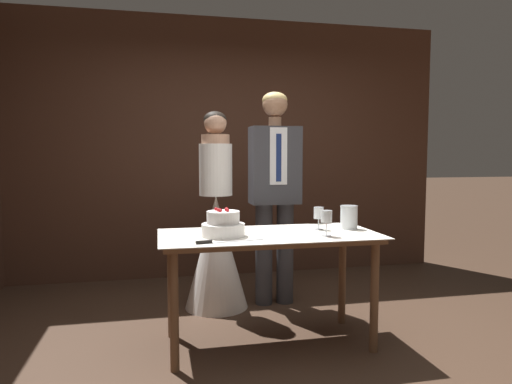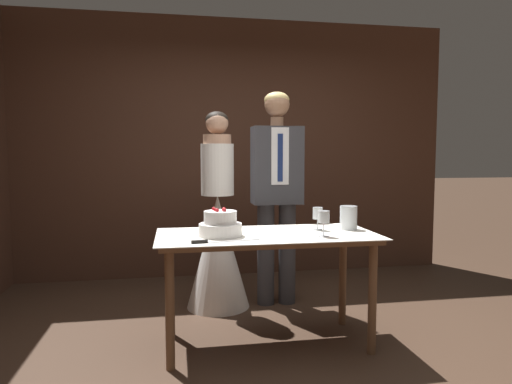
{
  "view_description": "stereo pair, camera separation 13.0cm",
  "coord_description": "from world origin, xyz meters",
  "px_view_note": "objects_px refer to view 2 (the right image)",
  "views": [
    {
      "loc": [
        -0.76,
        -2.8,
        1.32
      ],
      "look_at": [
        -0.02,
        0.62,
        1.03
      ],
      "focal_mm": 32.0,
      "sensor_mm": 36.0,
      "label": 1
    },
    {
      "loc": [
        -0.63,
        -2.82,
        1.32
      ],
      "look_at": [
        -0.02,
        0.62,
        1.03
      ],
      "focal_mm": 32.0,
      "sensor_mm": 36.0,
      "label": 2
    }
  ],
  "objects_px": {
    "tiered_cake": "(220,225)",
    "cake_knife": "(213,241)",
    "wine_glass_near": "(324,218)",
    "groom": "(277,185)",
    "wine_glass_middle": "(318,214)",
    "hurricane_candle": "(348,218)",
    "cake_table": "(267,247)",
    "bride": "(218,237)"
  },
  "relations": [
    {
      "from": "cake_knife",
      "to": "groom",
      "type": "xyz_separation_m",
      "value": [
        0.65,
        1.1,
        0.27
      ]
    },
    {
      "from": "groom",
      "to": "tiered_cake",
      "type": "bearing_deg",
      "value": -123.36
    },
    {
      "from": "tiered_cake",
      "to": "cake_knife",
      "type": "relative_size",
      "value": 0.66
    },
    {
      "from": "wine_glass_middle",
      "to": "groom",
      "type": "height_order",
      "value": "groom"
    },
    {
      "from": "groom",
      "to": "wine_glass_near",
      "type": "bearing_deg",
      "value": -84.98
    },
    {
      "from": "wine_glass_middle",
      "to": "hurricane_candle",
      "type": "relative_size",
      "value": 0.96
    },
    {
      "from": "wine_glass_near",
      "to": "wine_glass_middle",
      "type": "xyz_separation_m",
      "value": [
        0.04,
        0.26,
        -0.01
      ]
    },
    {
      "from": "tiered_cake",
      "to": "wine_glass_near",
      "type": "distance_m",
      "value": 0.69
    },
    {
      "from": "bride",
      "to": "groom",
      "type": "relative_size",
      "value": 0.91
    },
    {
      "from": "hurricane_candle",
      "to": "bride",
      "type": "distance_m",
      "value": 1.19
    },
    {
      "from": "hurricane_candle",
      "to": "bride",
      "type": "relative_size",
      "value": 0.1
    },
    {
      "from": "wine_glass_middle",
      "to": "groom",
      "type": "xyz_separation_m",
      "value": [
        -0.13,
        0.75,
        0.16
      ]
    },
    {
      "from": "cake_knife",
      "to": "hurricane_candle",
      "type": "distance_m",
      "value": 1.06
    },
    {
      "from": "cake_table",
      "to": "wine_glass_near",
      "type": "xyz_separation_m",
      "value": [
        0.35,
        -0.17,
        0.22
      ]
    },
    {
      "from": "bride",
      "to": "groom",
      "type": "distance_m",
      "value": 0.68
    },
    {
      "from": "tiered_cake",
      "to": "hurricane_candle",
      "type": "height_order",
      "value": "tiered_cake"
    },
    {
      "from": "cake_knife",
      "to": "wine_glass_near",
      "type": "distance_m",
      "value": 0.75
    },
    {
      "from": "tiered_cake",
      "to": "groom",
      "type": "distance_m",
      "value": 1.07
    },
    {
      "from": "hurricane_candle",
      "to": "bride",
      "type": "xyz_separation_m",
      "value": [
        -0.88,
        0.77,
        -0.25
      ]
    },
    {
      "from": "tiered_cake",
      "to": "groom",
      "type": "xyz_separation_m",
      "value": [
        0.58,
        0.88,
        0.2
      ]
    },
    {
      "from": "cake_table",
      "to": "wine_glass_middle",
      "type": "relative_size",
      "value": 9.17
    },
    {
      "from": "wine_glass_middle",
      "to": "cake_knife",
      "type": "bearing_deg",
      "value": -156.37
    },
    {
      "from": "tiered_cake",
      "to": "groom",
      "type": "bearing_deg",
      "value": 56.64
    },
    {
      "from": "tiered_cake",
      "to": "groom",
      "type": "height_order",
      "value": "groom"
    },
    {
      "from": "cake_table",
      "to": "tiered_cake",
      "type": "distance_m",
      "value": 0.36
    },
    {
      "from": "wine_glass_near",
      "to": "bride",
      "type": "distance_m",
      "value": 1.22
    },
    {
      "from": "cake_table",
      "to": "cake_knife",
      "type": "relative_size",
      "value": 3.42
    },
    {
      "from": "tiered_cake",
      "to": "wine_glass_near",
      "type": "relative_size",
      "value": 1.67
    },
    {
      "from": "cake_knife",
      "to": "bride",
      "type": "xyz_separation_m",
      "value": [
        0.13,
        1.1,
        -0.18
      ]
    },
    {
      "from": "groom",
      "to": "bride",
      "type": "bearing_deg",
      "value": 179.96
    },
    {
      "from": "cake_knife",
      "to": "hurricane_candle",
      "type": "height_order",
      "value": "hurricane_candle"
    },
    {
      "from": "wine_glass_middle",
      "to": "hurricane_candle",
      "type": "distance_m",
      "value": 0.23
    },
    {
      "from": "wine_glass_near",
      "to": "groom",
      "type": "relative_size",
      "value": 0.09
    },
    {
      "from": "wine_glass_near",
      "to": "wine_glass_middle",
      "type": "bearing_deg",
      "value": 80.85
    },
    {
      "from": "bride",
      "to": "groom",
      "type": "height_order",
      "value": "groom"
    },
    {
      "from": "hurricane_candle",
      "to": "groom",
      "type": "relative_size",
      "value": 0.09
    },
    {
      "from": "cake_knife",
      "to": "wine_glass_near",
      "type": "bearing_deg",
      "value": -2.68
    },
    {
      "from": "tiered_cake",
      "to": "bride",
      "type": "bearing_deg",
      "value": 85.91
    },
    {
      "from": "cake_knife",
      "to": "hurricane_candle",
      "type": "bearing_deg",
      "value": 9.19
    },
    {
      "from": "cake_table",
      "to": "wine_glass_near",
      "type": "relative_size",
      "value": 8.7
    },
    {
      "from": "cake_table",
      "to": "wine_glass_middle",
      "type": "height_order",
      "value": "wine_glass_middle"
    },
    {
      "from": "wine_glass_near",
      "to": "hurricane_candle",
      "type": "bearing_deg",
      "value": 42.55
    }
  ]
}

